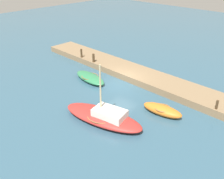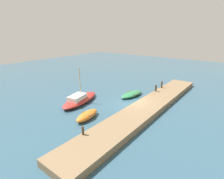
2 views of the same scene
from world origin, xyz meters
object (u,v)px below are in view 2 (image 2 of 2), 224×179
Objects in this scene: mooring_post_mid_east at (162,85)px; sailboat_red at (80,99)px; rowboat_green at (132,94)px; mooring_post_mid_west at (156,88)px; mooring_post_west at (83,131)px; dinghy_orange at (87,115)px.

sailboat_red is at bearing 147.95° from mooring_post_mid_east.
mooring_post_mid_east is (4.26, -2.49, 0.82)m from rowboat_green.
sailboat_red reaches higher than mooring_post_mid_west.
dinghy_orange is at bearing 40.72° from mooring_post_west.
mooring_post_west is at bearing -147.73° from dinghy_orange.
dinghy_orange is 4.02m from mooring_post_west.
mooring_post_mid_west is at bearing -22.09° from dinghy_orange.
mooring_post_west is at bearing 180.00° from mooring_post_mid_west.
sailboat_red is 8.47m from mooring_post_west.
mooring_post_mid_west is (10.69, -2.59, 0.72)m from dinghy_orange.
mooring_post_mid_west reaches higher than dinghy_orange.
dinghy_orange is 3.56× the size of mooring_post_mid_west.
mooring_post_west reaches higher than rowboat_green.
mooring_post_mid_west is at bearing 0.00° from mooring_post_west.
mooring_post_mid_east reaches higher than mooring_post_mid_west.
mooring_post_mid_east reaches higher than mooring_post_west.
rowboat_green is 5.89× the size of mooring_post_west.
mooring_post_west reaches higher than dinghy_orange.
mooring_post_mid_west is 0.94× the size of mooring_post_mid_east.
mooring_post_mid_east is at bearing 0.00° from mooring_post_west.
sailboat_red reaches higher than mooring_post_west.
mooring_post_mid_west is (8.19, -6.40, 0.63)m from sailboat_red.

